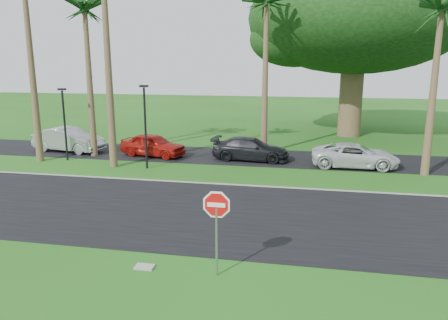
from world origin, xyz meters
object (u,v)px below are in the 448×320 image
Objects in this scene: car_silver at (69,140)px; car_red at (153,145)px; car_minivan at (355,156)px; car_dark at (251,149)px; stop_sign_near at (217,216)px.

car_silver is 6.01m from car_red.
car_red is 12.27m from car_minivan.
car_red reaches higher than car_dark.
car_red is 0.89× the size of car_dark.
car_dark is at bearing -77.71° from car_red.
stop_sign_near is at bearing -141.97° from car_red.
car_red is 6.21m from car_dark.
stop_sign_near reaches higher than car_silver.
car_silver is 12.22m from car_dark.
car_minivan is at bearing -81.08° from car_red.
stop_sign_near is 0.63× the size of car_red.
car_silver is at bearing 98.88° from car_red.
car_minivan is (18.26, -0.85, -0.12)m from car_silver.
stop_sign_near reaches higher than car_dark.
car_silver is at bearing 131.74° from stop_sign_near.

